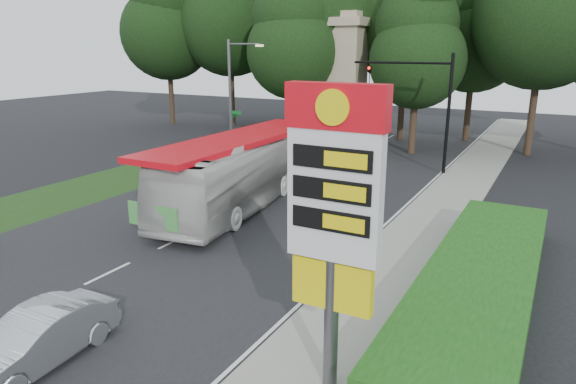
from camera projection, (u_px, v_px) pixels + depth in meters
The scene contains 17 objects.
road_surface at pixel (238, 211), 24.38m from camera, with size 14.00×80.00×0.02m, color black.
sidewalk_right at pixel (415, 241), 20.47m from camera, with size 3.00×80.00×0.12m, color gray.
grass_verge_left at pixel (169, 165), 33.81m from camera, with size 5.00×50.00×0.02m, color #193814.
hedge at pixel (480, 283), 15.56m from camera, with size 3.00×14.00×1.20m, color #154C14.
gas_station_pylon at pixel (334, 202), 10.49m from camera, with size 2.10×0.45×6.85m.
traffic_signal_mast at pixel (427, 96), 30.66m from camera, with size 6.10×0.35×7.20m.
streetlight_signs at pixel (233, 94), 34.84m from camera, with size 2.75×0.98×8.00m.
monument at pixel (346, 80), 39.14m from camera, with size 3.00×3.00×10.05m.
tree_far_west at pixel (166, 13), 49.32m from camera, with size 8.96×8.96×17.60m.
tree_west_mid at pixel (229, 1), 47.99m from camera, with size 9.80×9.80×19.25m.
tree_west_near at pixel (296, 19), 47.39m from camera, with size 8.40×8.40×16.50m.
tree_center_right at pixel (408, 1), 40.38m from camera, with size 9.24×9.24×18.15m.
tree_east_near at pixel (477, 18), 40.15m from camera, with size 8.12×8.12×15.95m.
tree_monument_left at pixel (294, 31), 39.15m from camera, with size 7.28×7.28×14.30m.
tree_monument_right at pixel (419, 40), 35.40m from camera, with size 6.72×6.72×13.20m.
transit_bus at pixel (240, 172), 24.69m from camera, with size 2.89×12.34×3.44m, color silver.
sedan_silver at pixel (37, 339), 12.43m from camera, with size 1.46×4.18×1.38m, color #B8B9C0.
Camera 1 is at (13.15, -7.28, 7.51)m, focal length 32.00 mm.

